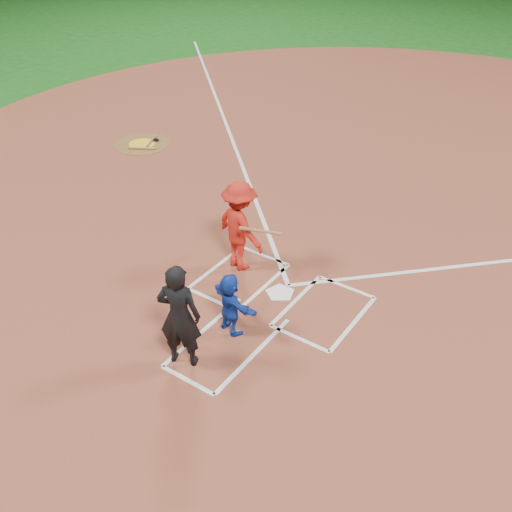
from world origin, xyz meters
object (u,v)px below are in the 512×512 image
Objects in this scene: catcher at (230,304)px; batter_at_plate at (240,226)px; on_deck_circle at (142,144)px; home_plate at (280,293)px; umpire at (179,316)px.

catcher is 2.05m from batter_at_plate.
batter_at_plate is (-1.04, 1.73, 0.36)m from catcher.
catcher is at bearing -35.88° from on_deck_circle.
catcher reaches higher than home_plate.
catcher is (7.28, -5.27, 0.60)m from on_deck_circle.
umpire is (-0.35, -2.48, 0.96)m from home_plate.
umpire is at bearing -41.86° from on_deck_circle.
catcher is at bearing -123.32° from umpire.
on_deck_circle is 0.88× the size of batter_at_plate.
batter_at_plate is at bearing -95.86° from umpire.
umpire is (7.07, -6.34, 0.96)m from on_deck_circle.
home_plate is at bearing -120.57° from umpire.
on_deck_circle is at bearing -64.33° from umpire.
catcher is 1.15m from umpire.
home_plate is 0.35× the size of on_deck_circle.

